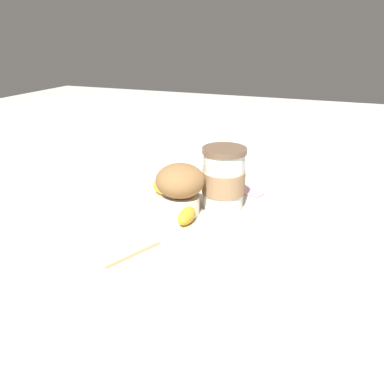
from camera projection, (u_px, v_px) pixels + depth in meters
The scene contains 7 objects.
ground_plane at pixel (192, 213), 0.75m from camera, with size 3.00×3.00×0.00m, color beige.
paper_napkin at pixel (192, 213), 0.75m from camera, with size 0.24×0.24×0.00m, color beige.
coffee_cup at pixel (224, 179), 0.76m from camera, with size 0.09×0.09×0.13m.
muffin at pixel (180, 187), 0.73m from camera, with size 0.10×0.10×0.10m.
banana at pixel (179, 200), 0.77m from camera, with size 0.16×0.15×0.03m.
sugar_packet at pixel (251, 193), 0.84m from camera, with size 0.05×0.03×0.01m, color pink.
wooden_stirrer at pixel (134, 254), 0.61m from camera, with size 0.11×0.01×0.00m, color tan.
Camera 1 is at (0.63, 0.25, 0.34)m, focal length 35.00 mm.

